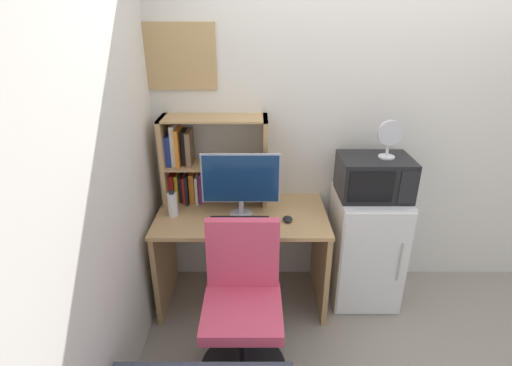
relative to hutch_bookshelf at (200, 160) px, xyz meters
name	(u,v)px	position (x,y,z in m)	size (l,w,h in m)	color
wall_back	(425,125)	(1.66, 0.14, 0.23)	(6.40, 0.04, 2.60)	silver
wall_left	(38,245)	(-0.36, -1.48, 0.23)	(0.04, 4.40, 2.60)	silver
desk	(242,241)	(0.31, -0.21, -0.56)	(1.20, 0.66, 0.75)	tan
hutch_bookshelf	(200,160)	(0.00, 0.00, 0.00)	(0.75, 0.26, 0.64)	tan
monitor	(241,181)	(0.31, -0.24, -0.06)	(0.54, 0.16, 0.46)	#B7B7BC
keyboard	(239,221)	(0.30, -0.35, -0.31)	(0.40, 0.12, 0.02)	black
computer_mouse	(288,219)	(0.63, -0.33, -0.31)	(0.07, 0.08, 0.03)	black
water_bottle	(173,204)	(-0.17, -0.24, -0.24)	(0.07, 0.07, 0.19)	silver
mini_fridge	(365,247)	(1.23, -0.16, -0.64)	(0.49, 0.51, 0.87)	white
microwave	(374,177)	(1.23, -0.16, -0.06)	(0.49, 0.36, 0.28)	black
desk_fan	(390,137)	(1.30, -0.16, 0.23)	(0.17, 0.11, 0.26)	silver
desk_chair	(243,311)	(0.33, -0.82, -0.66)	(0.53, 0.53, 0.96)	black
wall_corkboard	(168,57)	(-0.18, 0.11, 0.71)	(0.65, 0.02, 0.44)	tan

